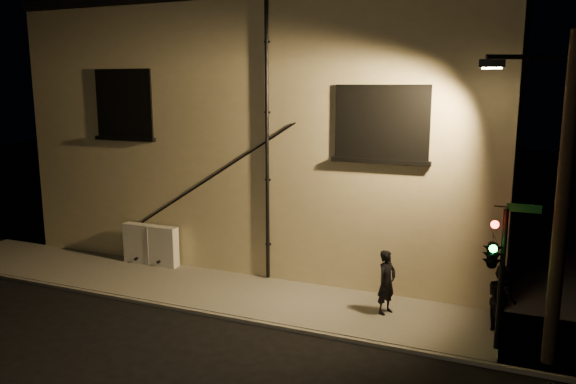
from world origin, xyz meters
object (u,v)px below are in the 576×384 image
at_px(utility_cabinet, 151,245).
at_px(traffic_signal, 493,252).
at_px(pedestrian_b, 502,299).
at_px(pedestrian_a, 387,282).
at_px(streetlamp_pole, 558,196).

height_order(utility_cabinet, traffic_signal, traffic_signal).
bearing_deg(utility_cabinet, pedestrian_b, -5.42).
xyz_separation_m(pedestrian_a, streetlamp_pole, (3.74, -1.18, 2.79)).
xyz_separation_m(traffic_signal, streetlamp_pole, (1.16, -0.06, 1.37)).
relative_size(utility_cabinet, pedestrian_b, 1.20).
bearing_deg(pedestrian_b, traffic_signal, 141.97).
bearing_deg(pedestrian_b, utility_cabinet, 58.31).
relative_size(utility_cabinet, streetlamp_pole, 0.28).
height_order(pedestrian_a, streetlamp_pole, streetlamp_pole).
bearing_deg(streetlamp_pole, pedestrian_b, 129.45).
distance_m(utility_cabinet, pedestrian_a, 8.23).
bearing_deg(utility_cabinet, pedestrian_a, -7.02).
bearing_deg(streetlamp_pole, utility_cabinet, 169.61).
height_order(pedestrian_b, streetlamp_pole, streetlamp_pole).
xyz_separation_m(utility_cabinet, streetlamp_pole, (11.91, -2.18, 2.97)).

